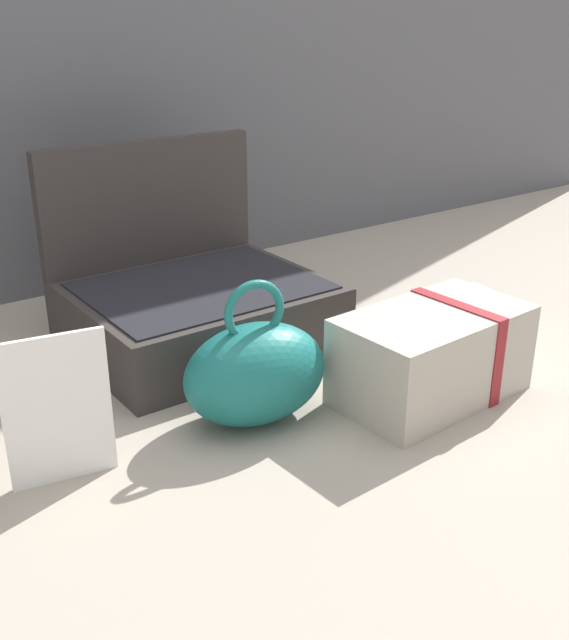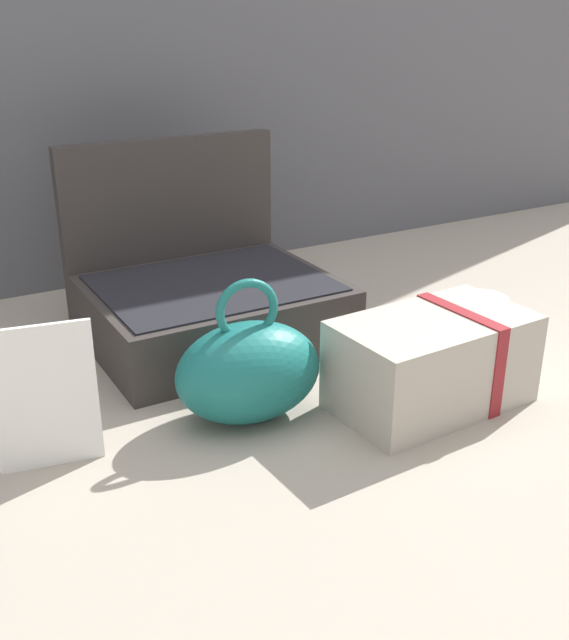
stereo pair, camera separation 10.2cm
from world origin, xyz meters
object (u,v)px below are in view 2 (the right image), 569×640
(cream_toiletry_bag, at_px, (434,361))
(coffee_mug, at_px, (479,321))
(open_suitcase, at_px, (205,295))
(teal_pouch_handbag, at_px, (248,371))
(info_card_left, at_px, (45,398))

(cream_toiletry_bag, relative_size, coffee_mug, 2.39)
(open_suitcase, relative_size, teal_pouch_handbag, 1.83)
(coffee_mug, relative_size, info_card_left, 0.63)
(open_suitcase, distance_m, info_card_left, 0.41)
(open_suitcase, xyz_separation_m, coffee_mug, (0.36, -0.25, -0.03))
(teal_pouch_handbag, height_order, coffee_mug, teal_pouch_handbag)
(open_suitcase, height_order, teal_pouch_handbag, open_suitcase)
(cream_toiletry_bag, xyz_separation_m, coffee_mug, (0.19, 0.11, -0.02))
(open_suitcase, relative_size, info_card_left, 2.11)
(coffee_mug, bearing_deg, open_suitcase, 145.38)
(teal_pouch_handbag, relative_size, coffee_mug, 1.83)
(coffee_mug, bearing_deg, teal_pouch_handbag, -176.46)
(teal_pouch_handbag, xyz_separation_m, info_card_left, (-0.25, 0.02, 0.02))
(cream_toiletry_bag, bearing_deg, open_suitcase, 115.11)
(cream_toiletry_bag, bearing_deg, coffee_mug, 30.55)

